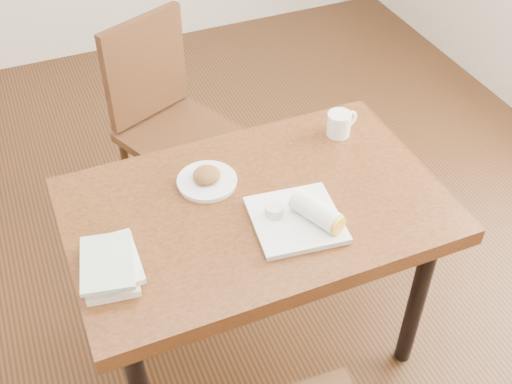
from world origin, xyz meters
name	(u,v)px	position (x,y,z in m)	size (l,w,h in m)	color
ground	(256,342)	(0.00, 0.00, -0.01)	(4.00, 5.00, 0.01)	#472814
table	(256,223)	(0.00, 0.00, 0.66)	(1.20, 0.76, 0.75)	brown
chair_far	(166,114)	(-0.06, 0.87, 0.55)	(0.55, 0.55, 0.95)	#4C2B15
plate_scone	(207,179)	(-0.11, 0.15, 0.77)	(0.20, 0.20, 0.06)	white
coffee_mug	(340,123)	(0.42, 0.23, 0.80)	(0.13, 0.09, 0.09)	white
plate_burrito	(302,217)	(0.10, -0.14, 0.78)	(0.30, 0.30, 0.09)	white
book_stack	(110,265)	(-0.49, -0.10, 0.78)	(0.19, 0.24, 0.06)	white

